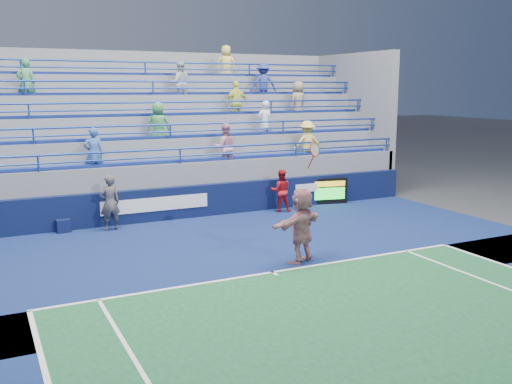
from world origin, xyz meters
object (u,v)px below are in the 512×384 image
line_judge (110,203)px  ball_girl (281,191)px  serve_speed_board (329,191)px  judge_chair (63,225)px  tennis_player (301,225)px

line_judge → ball_girl: bearing=173.0°
serve_speed_board → ball_girl: size_ratio=0.95×
serve_speed_board → judge_chair: size_ratio=1.96×
line_judge → ball_girl: line_judge is taller
tennis_player → line_judge: tennis_player is taller
tennis_player → ball_girl: (2.41, 5.49, -0.20)m
judge_chair → line_judge: 1.57m
serve_speed_board → tennis_player: 7.51m
tennis_player → ball_girl: 6.00m
judge_chair → serve_speed_board: bearing=0.1°
judge_chair → tennis_player: bearing=-49.3°
judge_chair → line_judge: line_judge is taller
judge_chair → line_judge: size_ratio=0.42×
serve_speed_board → line_judge: bearing=-177.0°
serve_speed_board → judge_chair: bearing=-179.9°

